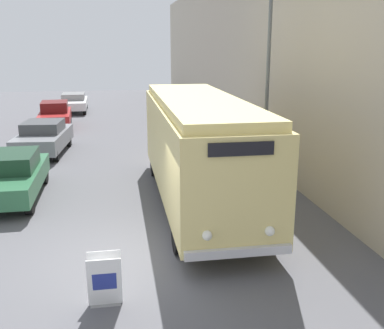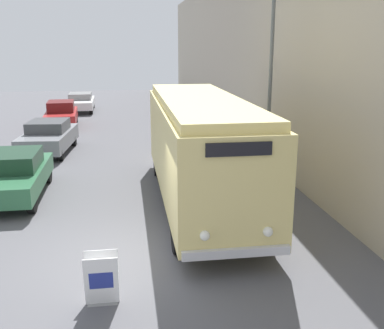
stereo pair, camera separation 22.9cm
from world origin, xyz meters
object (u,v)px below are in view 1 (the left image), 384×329
Objects in this scene: streetlamp at (269,54)px; parked_car_distant at (74,102)px; vintage_bus at (198,145)px; parked_car_mid at (43,137)px; parked_car_far at (55,115)px; sign_board at (105,281)px; parked_car_near at (12,176)px.

streetlamp reaches higher than parked_car_distant.
parked_car_mid is (-5.79, 7.77, -1.12)m from vintage_bus.
streetlamp is 16.35m from parked_car_far.
sign_board is 0.24× the size of parked_car_far.
streetlamp reaches higher than sign_board.
parked_car_near is at bearing 114.15° from sign_board.
vintage_bus is 3.87m from streetlamp.
vintage_bus reaches higher than parked_car_far.
parked_car_far reaches higher than sign_board.
parked_car_near is at bearing -92.82° from parked_car_far.
parked_car_far is 6.60m from parked_car_distant.
sign_board is 0.23× the size of parked_car_mid.
parked_car_far reaches higher than parked_car_mid.
parked_car_near is at bearing -92.41° from parked_car_distant.
streetlamp is 1.60× the size of parked_car_near.
parked_car_mid is at bearing 141.51° from streetlamp.
parked_car_distant is (0.54, 6.57, -0.07)m from parked_car_far.
sign_board is 0.22× the size of parked_car_distant.
vintage_bus is at bearing -48.41° from parked_car_mid.
sign_board is at bearing -117.75° from vintage_bus.
parked_car_far is (-3.28, 19.86, 0.28)m from sign_board.
vintage_bus is 2.14× the size of parked_car_near.
vintage_bus is 15.79m from parked_car_far.
parked_car_mid reaches higher than parked_car_distant.
parked_car_mid is (-2.99, 13.10, 0.26)m from sign_board.
streetlamp is at bearing -69.45° from parked_car_distant.
parked_car_near is at bearing 177.73° from streetlamp.
vintage_bus is 21.85m from parked_car_distant.
parked_car_distant is at bearing 93.81° from parked_car_mid.
streetlamp is 9.22m from parked_car_near.
vintage_bus is at bearing -14.65° from parked_car_near.
vintage_bus is 2.04× the size of parked_car_distant.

